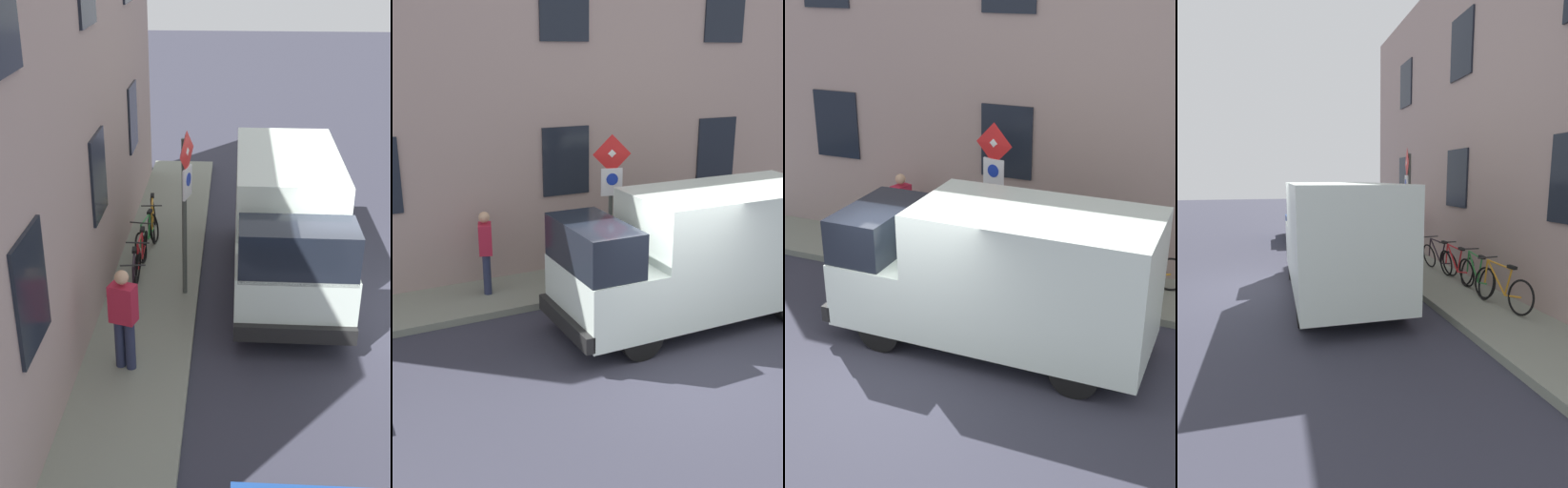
% 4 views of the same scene
% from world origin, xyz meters
% --- Properties ---
extents(ground_plane, '(80.00, 80.00, 0.00)m').
position_xyz_m(ground_plane, '(0.00, 0.00, 0.00)').
color(ground_plane, '#31313E').
extents(sidewalk_slab, '(1.74, 16.89, 0.14)m').
position_xyz_m(sidewalk_slab, '(3.88, 0.00, 0.07)').
color(sidewalk_slab, gray).
rests_on(sidewalk_slab, ground_plane).
extents(building_facade, '(0.75, 14.89, 8.10)m').
position_xyz_m(building_facade, '(5.10, 0.00, 4.05)').
color(building_facade, '#A38A83').
rests_on(building_facade, ground_plane).
extents(sign_post_stacked, '(0.20, 0.55, 3.08)m').
position_xyz_m(sign_post_stacked, '(3.22, -0.32, 2.22)').
color(sign_post_stacked, '#474C47').
rests_on(sign_post_stacked, sidewalk_slab).
extents(delivery_van, '(2.02, 5.34, 2.50)m').
position_xyz_m(delivery_van, '(1.31, -1.17, 1.33)').
color(delivery_van, silver).
rests_on(delivery_van, ground_plane).
extents(bicycle_orange, '(0.46, 1.71, 0.89)m').
position_xyz_m(bicycle_orange, '(4.20, -3.05, 0.51)').
color(bicycle_orange, black).
rests_on(bicycle_orange, sidewalk_slab).
extents(bicycle_green, '(0.49, 1.72, 0.89)m').
position_xyz_m(bicycle_green, '(4.20, -2.09, 0.51)').
color(bicycle_green, black).
rests_on(bicycle_green, sidewalk_slab).
extents(bicycle_red, '(0.46, 1.71, 0.89)m').
position_xyz_m(bicycle_red, '(4.20, -1.13, 0.51)').
color(bicycle_red, black).
rests_on(bicycle_red, sidewalk_slab).
extents(bicycle_black, '(0.46, 1.72, 0.89)m').
position_xyz_m(bicycle_black, '(4.20, -0.17, 0.51)').
color(bicycle_black, black).
rests_on(bicycle_black, sidewalk_slab).
extents(pedestrian, '(0.46, 0.36, 1.72)m').
position_xyz_m(pedestrian, '(4.02, 2.12, 1.07)').
color(pedestrian, '#262B47').
rests_on(pedestrian, sidewalk_slab).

